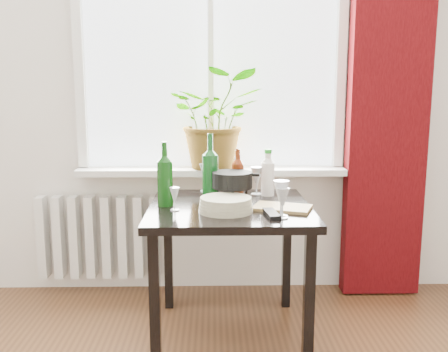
{
  "coord_description": "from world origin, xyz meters",
  "views": [
    {
      "loc": [
        0.01,
        -1.03,
        1.35
      ],
      "look_at": [
        0.07,
        1.55,
        0.9
      ],
      "focal_mm": 40.0,
      "sensor_mm": 36.0,
      "label": 1
    }
  ],
  "objects_px": {
    "table": "(230,222)",
    "tv_remote": "(271,214)",
    "wine_bottle_right": "(210,167)",
    "wineglass_front_left": "(175,199)",
    "wine_bottle_left": "(165,173)",
    "plate_stack": "(226,205)",
    "wineglass_front_right": "(281,198)",
    "fondue_pot": "(232,187)",
    "cleaning_bottle": "(268,172)",
    "wineglass_back_center": "(257,181)",
    "wineglass_back_left": "(206,177)",
    "potted_plant": "(216,119)",
    "cutting_board": "(282,208)",
    "radiator": "(99,237)",
    "bottle_amber": "(238,173)",
    "wineglass_far_right": "(283,203)"
  },
  "relations": [
    {
      "from": "table",
      "to": "wineglass_back_center",
      "type": "xyz_separation_m",
      "value": [
        0.17,
        0.27,
        0.18
      ]
    },
    {
      "from": "wineglass_front_right",
      "to": "wineglass_far_right",
      "type": "xyz_separation_m",
      "value": [
        0.0,
        -0.03,
        -0.02
      ]
    },
    {
      "from": "potted_plant",
      "to": "wineglass_back_center",
      "type": "height_order",
      "value": "potted_plant"
    },
    {
      "from": "plate_stack",
      "to": "radiator",
      "type": "bearing_deg",
      "value": 136.9
    },
    {
      "from": "radiator",
      "to": "wineglass_front_left",
      "type": "relative_size",
      "value": 6.59
    },
    {
      "from": "wineglass_back_center",
      "to": "cutting_board",
      "type": "xyz_separation_m",
      "value": [
        0.1,
        -0.36,
        -0.08
      ]
    },
    {
      "from": "plate_stack",
      "to": "cutting_board",
      "type": "relative_size",
      "value": 0.95
    },
    {
      "from": "wineglass_front_right",
      "to": "fondue_pot",
      "type": "height_order",
      "value": "wineglass_front_right"
    },
    {
      "from": "wine_bottle_left",
      "to": "plate_stack",
      "type": "distance_m",
      "value": 0.37
    },
    {
      "from": "wineglass_back_left",
      "to": "fondue_pot",
      "type": "height_order",
      "value": "wineglass_back_left"
    },
    {
      "from": "cleaning_bottle",
      "to": "table",
      "type": "bearing_deg",
      "value": -132.9
    },
    {
      "from": "plate_stack",
      "to": "fondue_pot",
      "type": "xyz_separation_m",
      "value": [
        0.04,
        0.21,
        0.05
      ]
    },
    {
      "from": "radiator",
      "to": "table",
      "type": "relative_size",
      "value": 0.94
    },
    {
      "from": "potted_plant",
      "to": "wineglass_front_left",
      "type": "relative_size",
      "value": 5.21
    },
    {
      "from": "bottle_amber",
      "to": "wineglass_front_left",
      "type": "xyz_separation_m",
      "value": [
        -0.34,
        -0.3,
        -0.08
      ]
    },
    {
      "from": "fondue_pot",
      "to": "plate_stack",
      "type": "bearing_deg",
      "value": -79.41
    },
    {
      "from": "wine_bottle_left",
      "to": "wine_bottle_right",
      "type": "distance_m",
      "value": 0.27
    },
    {
      "from": "plate_stack",
      "to": "tv_remote",
      "type": "bearing_deg",
      "value": -19.85
    },
    {
      "from": "radiator",
      "to": "fondue_pot",
      "type": "distance_m",
      "value": 1.12
    },
    {
      "from": "wineglass_front_right",
      "to": "tv_remote",
      "type": "xyz_separation_m",
      "value": [
        -0.04,
        0.02,
        -0.08
      ]
    },
    {
      "from": "wine_bottle_right",
      "to": "tv_remote",
      "type": "height_order",
      "value": "wine_bottle_right"
    },
    {
      "from": "wineglass_front_right",
      "to": "wineglass_back_center",
      "type": "height_order",
      "value": "wineglass_front_right"
    },
    {
      "from": "wine_bottle_left",
      "to": "cutting_board",
      "type": "bearing_deg",
      "value": -8.81
    },
    {
      "from": "wineglass_back_center",
      "to": "tv_remote",
      "type": "xyz_separation_m",
      "value": [
        0.03,
        -0.49,
        -0.07
      ]
    },
    {
      "from": "wineglass_back_center",
      "to": "tv_remote",
      "type": "relative_size",
      "value": 0.93
    },
    {
      "from": "wineglass_back_left",
      "to": "wine_bottle_right",
      "type": "bearing_deg",
      "value": -82.65
    },
    {
      "from": "wineglass_back_center",
      "to": "tv_remote",
      "type": "bearing_deg",
      "value": -86.31
    },
    {
      "from": "fondue_pot",
      "to": "cutting_board",
      "type": "distance_m",
      "value": 0.31
    },
    {
      "from": "potted_plant",
      "to": "wineglass_back_left",
      "type": "bearing_deg",
      "value": -105.97
    },
    {
      "from": "radiator",
      "to": "wineglass_back_center",
      "type": "distance_m",
      "value": 1.17
    },
    {
      "from": "plate_stack",
      "to": "tv_remote",
      "type": "distance_m",
      "value": 0.24
    },
    {
      "from": "wine_bottle_right",
      "to": "tv_remote",
      "type": "relative_size",
      "value": 2.09
    },
    {
      "from": "wine_bottle_right",
      "to": "wineglass_back_left",
      "type": "distance_m",
      "value": 0.26
    },
    {
      "from": "table",
      "to": "tv_remote",
      "type": "height_order",
      "value": "tv_remote"
    },
    {
      "from": "bottle_amber",
      "to": "wineglass_front_right",
      "type": "distance_m",
      "value": 0.48
    },
    {
      "from": "cutting_board",
      "to": "wineglass_back_center",
      "type": "bearing_deg",
      "value": 105.9
    },
    {
      "from": "wineglass_back_left",
      "to": "bottle_amber",
      "type": "bearing_deg",
      "value": -41.54
    },
    {
      "from": "wineglass_back_center",
      "to": "cutting_board",
      "type": "bearing_deg",
      "value": -74.1
    },
    {
      "from": "radiator",
      "to": "wineglass_far_right",
      "type": "xyz_separation_m",
      "value": [
        1.09,
        -0.9,
        0.44
      ]
    },
    {
      "from": "potted_plant",
      "to": "wine_bottle_right",
      "type": "height_order",
      "value": "potted_plant"
    },
    {
      "from": "tv_remote",
      "to": "fondue_pot",
      "type": "bearing_deg",
      "value": 115.19
    },
    {
      "from": "wineglass_back_center",
      "to": "wineglass_back_left",
      "type": "distance_m",
      "value": 0.31
    },
    {
      "from": "wine_bottle_left",
      "to": "cleaning_bottle",
      "type": "height_order",
      "value": "wine_bottle_left"
    },
    {
      "from": "radiator",
      "to": "tv_remote",
      "type": "xyz_separation_m",
      "value": [
        1.05,
        -0.85,
        0.37
      ]
    },
    {
      "from": "wine_bottle_left",
      "to": "wineglass_back_left",
      "type": "bearing_deg",
      "value": 59.7
    },
    {
      "from": "wineglass_far_right",
      "to": "plate_stack",
      "type": "relative_size",
      "value": 0.55
    },
    {
      "from": "wineglass_far_right",
      "to": "plate_stack",
      "type": "bearing_deg",
      "value": 153.73
    },
    {
      "from": "wine_bottle_right",
      "to": "wineglass_front_left",
      "type": "distance_m",
      "value": 0.32
    },
    {
      "from": "wine_bottle_left",
      "to": "wine_bottle_right",
      "type": "xyz_separation_m",
      "value": [
        0.24,
        0.12,
        0.02
      ]
    },
    {
      "from": "wineglass_front_right",
      "to": "wineglass_far_right",
      "type": "distance_m",
      "value": 0.03
    }
  ]
}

